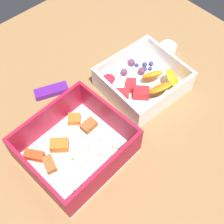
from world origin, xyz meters
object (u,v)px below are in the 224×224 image
at_px(fruit_bowl, 144,82).
at_px(pasta_container, 76,148).
at_px(paper_cup_liner, 168,49).
at_px(candy_bar, 51,91).

bearing_deg(fruit_bowl, pasta_container, -172.74).
relative_size(fruit_bowl, paper_cup_liner, 4.38).
relative_size(fruit_bowl, candy_bar, 2.35).
bearing_deg(candy_bar, fruit_bowl, -38.28).
height_order(pasta_container, candy_bar, pasta_container).
bearing_deg(candy_bar, pasta_container, -109.03).
relative_size(pasta_container, paper_cup_liner, 4.91).
bearing_deg(paper_cup_liner, fruit_bowl, -163.12).
height_order(fruit_bowl, candy_bar, fruit_bowl).
distance_m(fruit_bowl, paper_cup_liner, 0.12).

